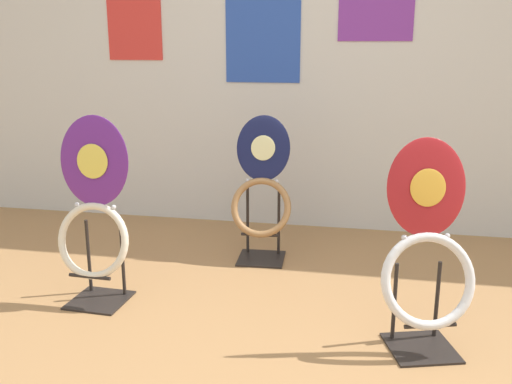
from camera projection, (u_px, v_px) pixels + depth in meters
name	position (u px, v px, depth m)	size (l,w,h in m)	color
wall_back	(308.00, 42.00, 3.88)	(8.00, 0.07, 2.60)	silver
toilet_seat_display_navy_moon	(262.00, 195.00, 3.44)	(0.38, 0.30, 0.88)	black
toilet_seat_display_crimson_swirl	(427.00, 256.00, 2.40)	(0.44, 0.35, 0.92)	black
toilet_seat_display_purple_note	(94.00, 213.00, 2.84)	(0.39, 0.29, 0.96)	black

